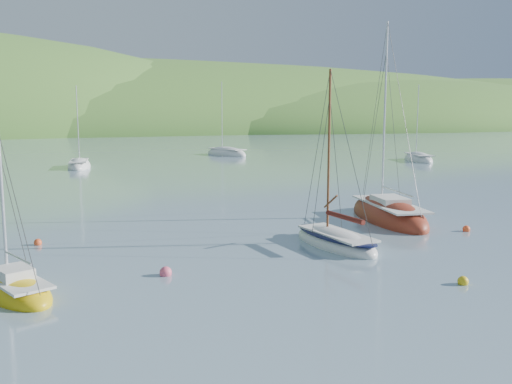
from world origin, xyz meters
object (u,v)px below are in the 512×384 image
object	(u,v)px
sailboat_yellow	(14,290)
distant_sloop_b	(226,154)
sloop_red	(388,216)
distant_sloop_d	(418,159)
distant_sloop_a	(79,166)
daysailer_white	(335,241)

from	to	relation	value
sailboat_yellow	distant_sloop_b	bearing A→B (deg)	42.41
sloop_red	distant_sloop_d	size ratio (longest dim) A/B	1.23
sloop_red	distant_sloop_b	world-z (taller)	sloop_red
distant_sloop_a	distant_sloop_b	size ratio (longest dim) A/B	0.89
distant_sloop_a	distant_sloop_d	bearing A→B (deg)	-1.91
daysailer_white	sailboat_yellow	size ratio (longest dim) A/B	1.41
distant_sloop_b	distant_sloop_d	distance (m)	26.51
sailboat_yellow	distant_sloop_a	size ratio (longest dim) A/B	0.65
daysailer_white	distant_sloop_d	size ratio (longest dim) A/B	0.88
distant_sloop_b	distant_sloop_d	size ratio (longest dim) A/B	1.08
distant_sloop_b	distant_sloop_d	world-z (taller)	distant_sloop_b
distant_sloop_d	sloop_red	bearing A→B (deg)	-112.58
sloop_red	distant_sloop_d	bearing A→B (deg)	60.81
daysailer_white	distant_sloop_a	distance (m)	44.02
daysailer_white	distant_sloop_b	world-z (taller)	distant_sloop_b
daysailer_white	distant_sloop_d	xyz separation A→B (m)	(30.48, 37.41, -0.03)
daysailer_white	distant_sloop_b	xyz separation A→B (m)	(9.58, 53.72, -0.02)
sloop_red	distant_sloop_a	world-z (taller)	sloop_red
distant_sloop_d	distant_sloop_a	bearing A→B (deg)	-172.84
sloop_red	distant_sloop_d	distance (m)	40.80
sailboat_yellow	distant_sloop_a	world-z (taller)	distant_sloop_a
daysailer_white	distant_sloop_d	world-z (taller)	distant_sloop_d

